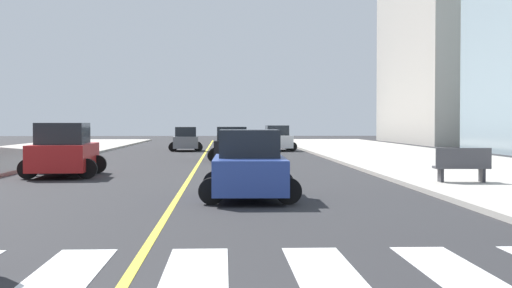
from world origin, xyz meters
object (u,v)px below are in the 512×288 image
Objects in this scene: car_black_nearest at (232,145)px; car_blue_fourth at (249,167)px; car_gray_second at (186,140)px; car_red_fifth at (64,151)px; park_bench at (462,166)px; car_white_third at (277,139)px.

car_black_nearest is 0.98× the size of car_blue_fourth.
car_gray_second is 0.95× the size of car_blue_fourth.
car_blue_fourth is 0.90× the size of car_red_fifth.
car_red_fifth reaches higher than park_bench.
car_black_nearest is at bearing -88.30° from car_blue_fourth.
car_black_nearest is 2.30× the size of park_bench.
car_black_nearest is at bearing -79.63° from car_gray_second.
car_white_third reaches higher than car_gray_second.
car_red_fifth reaches higher than car_white_third.
car_blue_fourth is (0.26, -20.15, 0.01)m from car_black_nearest.
car_blue_fourth is at bearing -86.90° from car_gray_second.
car_white_third is at bearing -0.51° from car_gray_second.
car_black_nearest is at bearing 74.14° from car_white_third.
car_black_nearest is at bearing 57.36° from car_red_fifth.
car_red_fifth is (-3.39, -25.40, 0.14)m from car_gray_second.
car_red_fifth is at bearing -50.59° from car_blue_fourth.
car_black_nearest is 1.03× the size of car_gray_second.
park_bench is at bearing 114.28° from car_black_nearest.
car_red_fifth is at bearing -100.39° from car_gray_second.
car_blue_fourth is at bearing 82.67° from car_white_third.
car_blue_fourth reaches higher than car_black_nearest.
car_black_nearest is 14.34m from car_gray_second.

